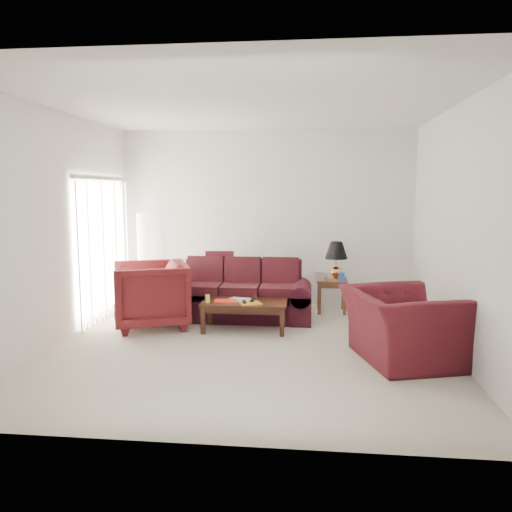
{
  "coord_description": "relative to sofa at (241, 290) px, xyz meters",
  "views": [
    {
      "loc": [
        0.75,
        -6.11,
        1.97
      ],
      "look_at": [
        0.0,
        0.85,
        1.05
      ],
      "focal_mm": 35.0,
      "sensor_mm": 36.0,
      "label": 1
    }
  ],
  "objects": [
    {
      "name": "throw_pillow",
      "position": [
        -0.46,
        0.68,
        0.29
      ],
      "size": [
        0.49,
        0.27,
        0.49
      ],
      "primitive_type": "cube",
      "rotation": [
        -0.21,
        0.0,
        0.09
      ],
      "color": "black",
      "rests_on": "sofa"
    },
    {
      "name": "picture_frame",
      "position": [
        1.3,
        0.83,
        0.18
      ],
      "size": [
        0.14,
        0.17,
        0.05
      ],
      "primitive_type": "cube",
      "rotation": [
        1.36,
        0.0,
        -0.05
      ],
      "color": "white",
      "rests_on": "end_table"
    },
    {
      "name": "magazine_red",
      "position": [
        -0.13,
        -0.7,
        -0.02
      ],
      "size": [
        0.32,
        0.25,
        0.02
      ],
      "primitive_type": "cube",
      "rotation": [
        0.0,
        0.0,
        0.05
      ],
      "color": "red",
      "rests_on": "coffee_table"
    },
    {
      "name": "armchair_left",
      "position": [
        -1.24,
        -0.6,
        0.04
      ],
      "size": [
        1.35,
        1.33,
        0.95
      ],
      "primitive_type": "imported",
      "rotation": [
        0.0,
        0.0,
        -1.2
      ],
      "color": "#491113",
      "rests_on": "ground"
    },
    {
      "name": "end_table",
      "position": [
        1.41,
        0.59,
        -0.17
      ],
      "size": [
        0.5,
        0.5,
        0.54
      ],
      "primitive_type": null,
      "rotation": [
        0.0,
        0.0,
        -0.02
      ],
      "color": "#52261C",
      "rests_on": "ground"
    },
    {
      "name": "blue_canister",
      "position": [
        1.55,
        0.41,
        0.17
      ],
      "size": [
        0.09,
        0.09,
        0.14
      ],
      "primitive_type": "cylinder",
      "rotation": [
        0.0,
        0.0,
        -0.05
      ],
      "color": "blue",
      "rests_on": "end_table"
    },
    {
      "name": "coffee_table",
      "position": [
        0.14,
        -0.65,
        -0.23
      ],
      "size": [
        1.31,
        0.91,
        0.42
      ],
      "primitive_type": null,
      "rotation": [
        0.0,
        0.0,
        0.29
      ],
      "color": "black",
      "rests_on": "ground"
    },
    {
      "name": "table_lamp",
      "position": [
        1.47,
        0.63,
        0.4
      ],
      "size": [
        0.45,
        0.45,
        0.61
      ],
      "primitive_type": null,
      "rotation": [
        0.0,
        0.0,
        -0.28
      ],
      "color": "#C2783C",
      "rests_on": "end_table"
    },
    {
      "name": "magazine_white",
      "position": [
        0.06,
        -0.58,
        -0.02
      ],
      "size": [
        0.36,
        0.31,
        0.02
      ],
      "primitive_type": "cube",
      "rotation": [
        0.0,
        0.0,
        -0.32
      ],
      "color": "silver",
      "rests_on": "coffee_table"
    },
    {
      "name": "armchair_right",
      "position": [
        2.1,
        -1.72,
        -0.03
      ],
      "size": [
        1.41,
        1.52,
        0.82
      ],
      "primitive_type": "imported",
      "rotation": [
        0.0,
        0.0,
        1.85
      ],
      "color": "#3F0E15",
      "rests_on": "ground"
    },
    {
      "name": "clock",
      "position": [
        1.21,
        0.46,
        0.17
      ],
      "size": [
        0.16,
        0.07,
        0.15
      ],
      "primitive_type": "cube",
      "rotation": [
        0.0,
        0.0,
        0.14
      ],
      "color": "white",
      "rests_on": "end_table"
    },
    {
      "name": "floor",
      "position": [
        0.29,
        -1.37,
        -0.44
      ],
      "size": [
        5.0,
        5.0,
        0.0
      ],
      "primitive_type": "plane",
      "color": "beige",
      "rests_on": "ground"
    },
    {
      "name": "remote_a",
      "position": [
        0.15,
        -0.78,
        0.0
      ],
      "size": [
        0.08,
        0.17,
        0.02
      ],
      "primitive_type": "cube",
      "rotation": [
        0.0,
        0.0,
        0.2
      ],
      "color": "black",
      "rests_on": "coffee_table"
    },
    {
      "name": "sofa",
      "position": [
        0.0,
        0.0,
        0.0
      ],
      "size": [
        2.23,
        1.12,
        0.88
      ],
      "primitive_type": null,
      "rotation": [
        0.0,
        0.0,
        0.09
      ],
      "color": "black",
      "rests_on": "ground"
    },
    {
      "name": "yellow_glass",
      "position": [
        -0.36,
        -0.79,
        0.03
      ],
      "size": [
        0.09,
        0.09,
        0.11
      ],
      "primitive_type": "cylinder",
      "rotation": [
        0.0,
        0.0,
        0.42
      ],
      "color": "yellow",
      "rests_on": "coffee_table"
    },
    {
      "name": "remote_b",
      "position": [
        0.25,
        -0.67,
        0.0
      ],
      "size": [
        0.05,
        0.17,
        0.02
      ],
      "primitive_type": "cube",
      "rotation": [
        0.0,
        0.0,
        -0.0
      ],
      "color": "black",
      "rests_on": "coffee_table"
    },
    {
      "name": "blinds",
      "position": [
        -2.13,
        -0.07,
        0.64
      ],
      "size": [
        0.1,
        2.0,
        2.16
      ],
      "primitive_type": "cube",
      "color": "silver",
      "rests_on": "ground"
    },
    {
      "name": "magazine_orange",
      "position": [
        0.24,
        -0.78,
        -0.02
      ],
      "size": [
        0.34,
        0.3,
        0.02
      ],
      "primitive_type": "cube",
      "rotation": [
        0.0,
        0.0,
        0.37
      ],
      "color": "#C08516",
      "rests_on": "coffee_table"
    },
    {
      "name": "floor_lamp",
      "position": [
        -1.78,
        0.75,
        0.37
      ],
      "size": [
        0.32,
        0.32,
        1.62
      ],
      "primitive_type": null,
      "rotation": [
        0.0,
        0.0,
        -0.25
      ],
      "color": "white",
      "rests_on": "ground"
    }
  ]
}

